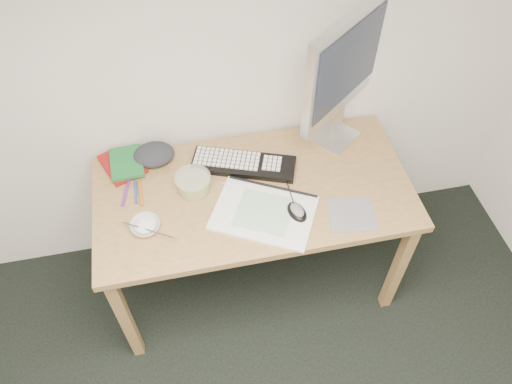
# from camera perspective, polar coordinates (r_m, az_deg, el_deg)

# --- Properties ---
(desk) EXTENTS (1.40, 0.70, 0.75)m
(desk) POSITION_cam_1_polar(r_m,az_deg,el_deg) (2.27, -0.27, -1.10)
(desk) COLOR tan
(desk) RESTS_ON ground
(mousepad) EXTENTS (0.23, 0.21, 0.00)m
(mousepad) POSITION_cam_1_polar(r_m,az_deg,el_deg) (2.16, 10.91, -2.52)
(mousepad) COLOR gray
(mousepad) RESTS_ON desk
(sketchpad) EXTENTS (0.51, 0.46, 0.01)m
(sketchpad) POSITION_cam_1_polar(r_m,az_deg,el_deg) (2.12, 0.91, -2.39)
(sketchpad) COLOR white
(sketchpad) RESTS_ON desk
(keyboard) EXTENTS (0.49, 0.30, 0.03)m
(keyboard) POSITION_cam_1_polar(r_m,az_deg,el_deg) (2.29, -1.43, 3.18)
(keyboard) COLOR black
(keyboard) RESTS_ON desk
(monitor) EXTENTS (0.47, 0.39, 0.66)m
(monitor) POSITION_cam_1_polar(r_m,az_deg,el_deg) (2.20, 10.30, 13.97)
(monitor) COLOR silver
(monitor) RESTS_ON desk
(mouse) EXTENTS (0.10, 0.13, 0.04)m
(mouse) POSITION_cam_1_polar(r_m,az_deg,el_deg) (2.10, 4.72, -2.09)
(mouse) COLOR black
(mouse) RESTS_ON sketchpad
(rice_bowl) EXTENTS (0.13, 0.13, 0.04)m
(rice_bowl) POSITION_cam_1_polar(r_m,az_deg,el_deg) (2.11, -12.51, -3.84)
(rice_bowl) COLOR silver
(rice_bowl) RESTS_ON desk
(chopsticks) EXTENTS (0.21, 0.14, 0.02)m
(chopsticks) POSITION_cam_1_polar(r_m,az_deg,el_deg) (2.07, -12.24, -4.27)
(chopsticks) COLOR silver
(chopsticks) RESTS_ON rice_bowl
(fruit_tub) EXTENTS (0.17, 0.17, 0.08)m
(fruit_tub) POSITION_cam_1_polar(r_m,az_deg,el_deg) (2.19, -7.17, 1.01)
(fruit_tub) COLOR #F0E154
(fruit_tub) RESTS_ON desk
(book_red) EXTENTS (0.23, 0.26, 0.02)m
(book_red) POSITION_cam_1_polar(r_m,az_deg,el_deg) (2.37, -15.02, 3.07)
(book_red) COLOR maroon
(book_red) RESTS_ON desk
(book_green) EXTENTS (0.15, 0.20, 0.02)m
(book_green) POSITION_cam_1_polar(r_m,az_deg,el_deg) (2.35, -14.59, 3.28)
(book_green) COLOR #1A6B2E
(book_green) RESTS_ON book_red
(cloth_lump) EXTENTS (0.18, 0.16, 0.07)m
(cloth_lump) POSITION_cam_1_polar(r_m,az_deg,el_deg) (2.35, -11.59, 4.22)
(cloth_lump) COLOR #23262B
(cloth_lump) RESTS_ON desk
(pencil_pink) EXTENTS (0.18, 0.10, 0.01)m
(pencil_pink) POSITION_cam_1_polar(r_m,az_deg,el_deg) (2.21, -1.82, 0.53)
(pencil_pink) COLOR pink
(pencil_pink) RESTS_ON desk
(pencil_tan) EXTENTS (0.16, 0.09, 0.01)m
(pencil_tan) POSITION_cam_1_polar(r_m,az_deg,el_deg) (2.20, 1.03, 0.34)
(pencil_tan) COLOR tan
(pencil_tan) RESTS_ON desk
(pencil_black) EXTENTS (0.19, 0.04, 0.01)m
(pencil_black) POSITION_cam_1_polar(r_m,az_deg,el_deg) (2.28, 0.65, 2.53)
(pencil_black) COLOR black
(pencil_black) RESTS_ON desk
(marker_blue) EXTENTS (0.01, 0.13, 0.01)m
(marker_blue) POSITION_cam_1_polar(r_m,az_deg,el_deg) (2.25, -13.57, 0.00)
(marker_blue) COLOR #1F4BA8
(marker_blue) RESTS_ON desk
(marker_orange) EXTENTS (0.02, 0.14, 0.01)m
(marker_orange) POSITION_cam_1_polar(r_m,az_deg,el_deg) (2.24, -13.06, -0.11)
(marker_orange) COLOR #CF6818
(marker_orange) RESTS_ON desk
(marker_purple) EXTENTS (0.05, 0.14, 0.01)m
(marker_purple) POSITION_cam_1_polar(r_m,az_deg,el_deg) (2.26, -14.68, -0.12)
(marker_purple) COLOR #72258A
(marker_purple) RESTS_ON desk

